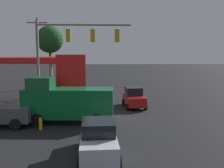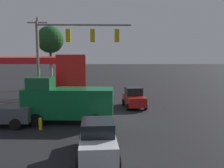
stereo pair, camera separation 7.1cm
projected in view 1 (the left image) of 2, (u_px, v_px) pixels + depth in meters
ground_plane at (113, 118)px, 20.68m from camera, size 200.00×200.00×0.00m
traffic_signal_assembly at (71, 47)px, 19.56m from camera, size 7.42×0.43×7.86m
utility_pole at (38, 56)px, 30.02m from camera, size 2.40×0.26×9.56m
gas_station_canopy at (14, 60)px, 26.71m from camera, size 10.53×8.26×4.97m
price_sign at (71, 74)px, 21.68m from camera, size 2.56×0.27×5.26m
hatchback_crossing at (134, 98)px, 24.88m from camera, size 2.20×3.92×1.97m
delivery_truck at (67, 101)px, 19.25m from camera, size 6.94×2.92×3.58m
sedan_waiting at (98, 139)px, 12.97m from camera, size 2.20×4.47×1.93m
street_tree at (50, 40)px, 37.93m from camera, size 4.14×4.14×9.50m
fire_hydrant at (41, 124)px, 17.57m from camera, size 0.24×0.24×0.88m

